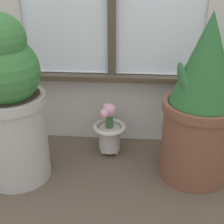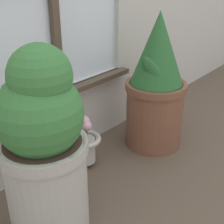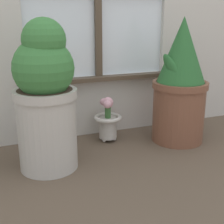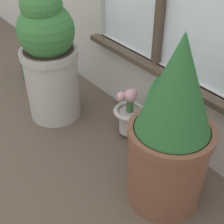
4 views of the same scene
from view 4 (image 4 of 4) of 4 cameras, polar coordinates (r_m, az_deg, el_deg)
The scene contains 5 objects.
ground_plane at distance 1.37m, azimuth -11.84°, elevation -11.21°, with size 10.00×10.00×0.00m, color brown.
potted_plant_left at distance 1.53m, azimuth -11.45°, elevation 10.02°, with size 0.28×0.28×0.67m.
potted_plant_right at distance 1.07m, azimuth 10.78°, elevation -3.54°, with size 0.30×0.30×0.67m.
flower_vase at distance 1.47m, azimuth 3.24°, elevation -0.37°, with size 0.15×0.15×0.25m.
watering_can at distance 2.04m, azimuth -14.51°, elevation 8.20°, with size 0.24×0.13×0.22m.
Camera 4 is at (0.89, -0.33, 0.99)m, focal length 50.00 mm.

